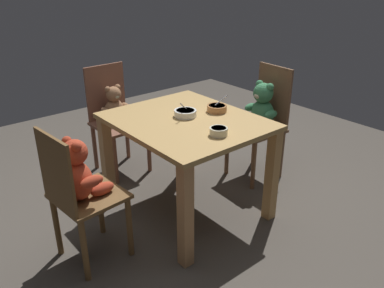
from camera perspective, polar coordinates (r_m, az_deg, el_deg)
The scene contains 8 objects.
ground_plane at distance 3.02m, azimuth -0.74°, elevation -9.51°, with size 5.20×5.20×0.04m.
dining_table at distance 2.73m, azimuth -0.81°, elevation 1.00°, with size 1.03×0.87×0.71m.
teddy_chair_near_left at distance 3.44m, azimuth -11.00°, elevation 4.41°, with size 0.42×0.40×0.91m.
teddy_chair_far_center at distance 3.30m, azimuth 9.97°, elevation 4.36°, with size 0.40×0.41×0.93m.
teddy_chair_near_front at distance 2.35m, azimuth -15.92°, elevation -5.27°, with size 0.41×0.40×0.87m.
porridge_bowl_terracotta_far_center at distance 2.82m, azimuth 3.61°, elevation 5.16°, with size 0.14×0.15×0.12m.
porridge_bowl_cream_near_right at distance 2.42m, azimuth 3.85°, elevation 1.84°, with size 0.11×0.11×0.05m.
porridge_bowl_white_center at distance 2.72m, azimuth -0.97°, elevation 4.48°, with size 0.15×0.16×0.12m.
Camera 1 is at (1.95, -1.57, 1.67)m, focal length 37.04 mm.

